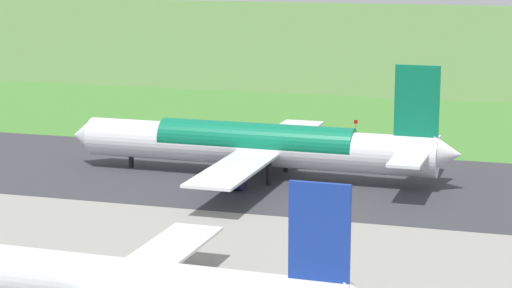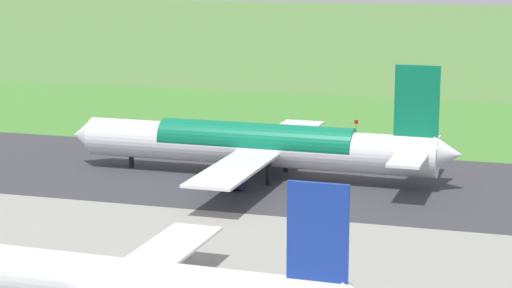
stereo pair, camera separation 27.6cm
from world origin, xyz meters
The scene contains 7 objects.
ground_plane centered at (0.00, 0.00, 0.00)m, with size 800.00×800.00×0.00m, color #547F3D.
runway_asphalt centered at (0.00, 0.00, 0.03)m, with size 600.00×35.82×0.06m, color #38383D.
grass_verge_foreground centered at (0.00, -33.48, 0.02)m, with size 600.00×80.00×0.04m, color #478534.
airliner_main centered at (13.96, 0.01, 4.35)m, with size 54.02×44.09×15.88m.
airliner_parked_mid centered at (11.01, 52.60, 3.62)m, with size 45.32×37.01×13.25m.
no_stopping_sign centered at (6.58, -29.91, 1.76)m, with size 0.60×0.10×2.99m.
traffic_cone_orange centered at (14.58, -35.85, 0.28)m, with size 0.40×0.40×0.55m, color orange.
Camera 1 is at (-21.65, 120.48, 30.28)m, focal length 67.86 mm.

